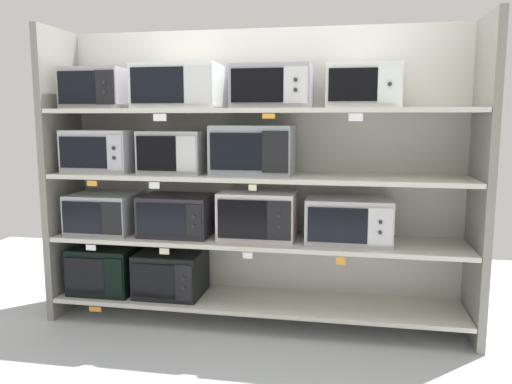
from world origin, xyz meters
TOP-DOWN VIEW (x-y plane):
  - back_panel at (0.00, 0.28)m, footprint 3.00×0.04m
  - upright_left at (-1.43, 0.00)m, footprint 0.05×0.51m
  - upright_right at (1.43, 0.00)m, footprint 0.05×0.51m
  - shelf_0 at (0.00, 0.00)m, footprint 2.80×0.51m
  - microwave_0 at (-1.12, -0.00)m, footprint 0.45×0.42m
  - microwave_1 at (-0.62, -0.00)m, footprint 0.46×0.41m
  - price_tag_0 at (-1.08, -0.26)m, footprint 0.09×0.00m
  - shelf_1 at (0.00, 0.00)m, footprint 2.80×0.51m
  - microwave_2 at (-1.11, -0.00)m, footprint 0.46×0.41m
  - microwave_3 at (-0.56, -0.00)m, footprint 0.49×0.37m
  - microwave_4 at (0.01, -0.00)m, footprint 0.52×0.34m
  - microwave_5 at (0.63, -0.00)m, footprint 0.56×0.37m
  - price_tag_1 at (-1.09, -0.26)m, footprint 0.07×0.00m
  - price_tag_2 at (-0.57, -0.26)m, footprint 0.07×0.00m
  - price_tag_3 at (-0.01, -0.26)m, footprint 0.06×0.00m
  - price_tag_4 at (0.58, -0.26)m, footprint 0.06×0.00m
  - shelf_2 at (0.00, 0.00)m, footprint 2.80×0.51m
  - microwave_6 at (-1.10, -0.00)m, footprint 0.48×0.40m
  - microwave_7 at (-0.58, -0.00)m, footprint 0.44×0.34m
  - microwave_8 at (-0.02, -0.00)m, footprint 0.54×0.36m
  - price_tag_5 at (-1.06, -0.26)m, footprint 0.07×0.00m
  - price_tag_6 at (-0.62, -0.26)m, footprint 0.07×0.00m
  - price_tag_7 at (0.03, -0.26)m, footprint 0.05×0.00m
  - shelf_3 at (0.00, 0.00)m, footprint 2.80×0.51m
  - microwave_9 at (-1.13, -0.00)m, footprint 0.43×0.35m
  - microwave_10 at (-0.53, -0.00)m, footprint 0.57×0.39m
  - microwave_11 at (0.11, -0.00)m, footprint 0.51×0.36m
  - microwave_12 at (0.69, -0.00)m, footprint 0.46×0.39m
  - price_tag_8 at (-0.57, -0.26)m, footprint 0.09×0.00m
  - price_tag_9 at (0.13, -0.26)m, footprint 0.08×0.00m
  - price_tag_10 at (0.65, -0.26)m, footprint 0.08×0.00m

SIDE VIEW (x-z plane):
  - price_tag_0 at x=-1.08m, z-range 0.10..0.13m
  - shelf_0 at x=0.00m, z-range 0.14..0.17m
  - microwave_1 at x=-0.62m, z-range 0.17..0.48m
  - microwave_0 at x=-1.12m, z-range 0.17..0.50m
  - price_tag_4 at x=0.58m, z-range 0.52..0.57m
  - price_tag_2 at x=-0.57m, z-range 0.53..0.57m
  - price_tag_3 at x=-0.01m, z-range 0.53..0.57m
  - price_tag_1 at x=-1.09m, z-range 0.53..0.57m
  - shelf_1 at x=0.00m, z-range 0.57..0.60m
  - microwave_2 at x=-1.11m, z-range 0.60..0.88m
  - microwave_3 at x=-0.56m, z-range 0.60..0.89m
  - microwave_5 at x=0.63m, z-range 0.60..0.90m
  - microwave_4 at x=0.01m, z-range 0.60..0.93m
  - price_tag_6 at x=-0.62m, z-range 0.97..1.01m
  - price_tag_7 at x=0.03m, z-range 0.97..1.01m
  - price_tag_5 at x=-1.06m, z-range 0.97..1.01m
  - back_panel at x=0.00m, z-range 0.00..2.04m
  - upright_left at x=-1.43m, z-range 0.00..2.04m
  - upright_right at x=1.43m, z-range 0.00..2.04m
  - shelf_2 at x=0.00m, z-range 1.01..1.04m
  - microwave_7 at x=-0.58m, z-range 1.04..1.33m
  - microwave_6 at x=-1.10m, z-range 1.04..1.34m
  - microwave_8 at x=-0.02m, z-range 1.04..1.37m
  - price_tag_8 at x=-0.57m, z-range 1.40..1.45m
  - price_tag_10 at x=0.65m, z-range 1.40..1.45m
  - price_tag_9 at x=0.13m, z-range 1.42..1.45m
  - shelf_3 at x=0.00m, z-range 1.45..1.48m
  - microwave_12 at x=0.69m, z-range 1.48..1.76m
  - microwave_11 at x=0.11m, z-range 1.48..1.76m
  - microwave_9 at x=-1.13m, z-range 1.48..1.76m
  - microwave_10 at x=-0.53m, z-range 1.48..1.78m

